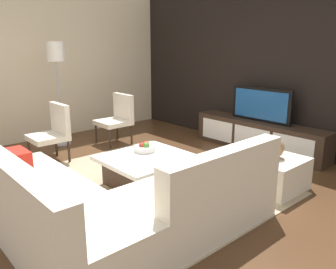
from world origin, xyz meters
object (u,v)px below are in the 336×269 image
at_px(coffee_table, 147,170).
at_px(floor_lamp, 56,59).
at_px(accent_chair_far, 118,116).
at_px(ottoman, 271,173).
at_px(media_console, 259,136).
at_px(sectional_couch, 105,203).
at_px(decorative_ball, 274,148).
at_px(fruit_bowl, 144,148).
at_px(television, 261,105).
at_px(accent_chair_near, 53,129).

relative_size(coffee_table, floor_lamp, 0.59).
bearing_deg(accent_chair_far, ottoman, 7.85).
height_order(media_console, sectional_couch, sectional_couch).
height_order(ottoman, decorative_ball, decorative_ball).
bearing_deg(sectional_couch, accent_chair_far, 144.01).
bearing_deg(accent_chair_far, fruit_bowl, -19.96).
relative_size(media_console, floor_lamp, 1.32).
xyz_separation_m(television, floor_lamp, (-2.53, -2.29, 0.71)).
distance_m(television, accent_chair_near, 3.29).
height_order(coffee_table, fruit_bowl, fruit_bowl).
bearing_deg(floor_lamp, decorative_ball, 16.85).
bearing_deg(accent_chair_far, sectional_couch, -32.92).
height_order(ottoman, fruit_bowl, fruit_bowl).
xyz_separation_m(media_console, accent_chair_near, (-1.77, -2.76, 0.24)).
height_order(fruit_bowl, accent_chair_far, accent_chair_far).
xyz_separation_m(accent_chair_near, ottoman, (2.77, 1.54, -0.29)).
bearing_deg(fruit_bowl, accent_chair_far, 156.97).
xyz_separation_m(coffee_table, accent_chair_far, (-1.88, 0.83, 0.29)).
height_order(ottoman, accent_chair_far, accent_chair_far).
height_order(accent_chair_near, fruit_bowl, accent_chair_near).
bearing_deg(accent_chair_far, coffee_table, -20.63).
xyz_separation_m(media_console, sectional_couch, (0.51, -3.28, 0.04)).
distance_m(television, floor_lamp, 3.49).
bearing_deg(floor_lamp, fruit_bowl, 2.47).
bearing_deg(television, sectional_couch, -81.11).
bearing_deg(media_console, accent_chair_far, -143.39).
xyz_separation_m(media_console, fruit_bowl, (-0.28, -2.19, 0.18)).
xyz_separation_m(sectional_couch, accent_chair_far, (-2.49, 1.81, 0.20)).
bearing_deg(accent_chair_far, decorative_ball, 7.85).
distance_m(television, sectional_couch, 3.36).
height_order(sectional_couch, accent_chair_far, accent_chair_far).
distance_m(accent_chair_near, floor_lamp, 1.34).
bearing_deg(floor_lamp, accent_chair_far, 56.09).
distance_m(coffee_table, accent_chair_near, 1.76).
relative_size(media_console, ottoman, 3.35).
distance_m(media_console, fruit_bowl, 2.22).
relative_size(sectional_couch, fruit_bowl, 8.62).
bearing_deg(coffee_table, decorative_ball, 44.30).
relative_size(television, ottoman, 1.55).
height_order(accent_chair_near, floor_lamp, floor_lamp).
xyz_separation_m(media_console, decorative_ball, (1.00, -1.22, 0.28)).
height_order(sectional_couch, accent_chair_near, accent_chair_near).
height_order(media_console, fruit_bowl, fruit_bowl).
relative_size(sectional_couch, floor_lamp, 1.36).
bearing_deg(decorative_ball, accent_chair_far, -175.22).
distance_m(sectional_couch, decorative_ball, 2.13).
distance_m(television, decorative_ball, 1.60).
relative_size(floor_lamp, fruit_bowl, 6.33).
height_order(coffee_table, accent_chair_far, accent_chair_far).
distance_m(ottoman, fruit_bowl, 1.62).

